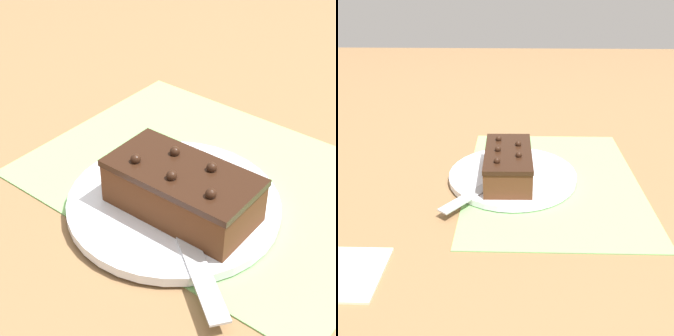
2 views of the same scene
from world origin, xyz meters
TOP-DOWN VIEW (x-y plane):
  - ground_plane at (0.00, 0.00)m, footprint 3.00×3.00m
  - placemat_woven at (0.00, 0.00)m, footprint 0.46×0.34m
  - cake_plate at (-0.00, 0.08)m, footprint 0.25×0.25m
  - chocolate_cake at (-0.02, 0.09)m, footprint 0.18×0.09m
  - serving_knife at (-0.03, 0.11)m, footprint 0.19×0.15m

SIDE VIEW (x-z plane):
  - ground_plane at x=0.00m, z-range 0.00..0.00m
  - placemat_woven at x=0.00m, z-range 0.00..0.00m
  - cake_plate at x=0.00m, z-range 0.00..0.02m
  - serving_knife at x=-0.03m, z-range 0.01..0.03m
  - chocolate_cake at x=-0.02m, z-range 0.01..0.08m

